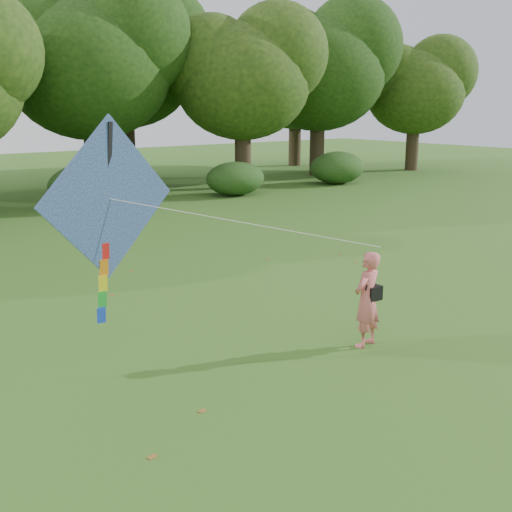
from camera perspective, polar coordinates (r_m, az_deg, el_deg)
ground at (r=11.32m, az=8.65°, el=-8.87°), size 100.00×100.00×0.00m
man_kite_flyer at (r=11.58m, az=9.83°, el=-3.82°), size 0.71×0.55×1.74m
crossbody_bag at (r=11.61m, az=10.36°, el=-3.21°), size 0.43×0.20×0.70m
flying_kite at (r=10.29m, az=-12.94°, el=4.77°), size 5.50×2.20×3.30m
tree_line at (r=31.50m, az=-21.05°, el=15.03°), size 54.70×15.30×9.48m
shrub_band at (r=25.95m, az=-21.81°, el=4.95°), size 39.15×3.22×1.88m
fallen_leaves at (r=14.48m, az=4.66°, el=-3.71°), size 10.29×8.44×0.01m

